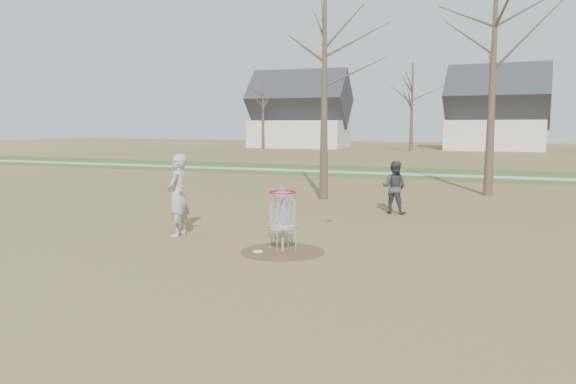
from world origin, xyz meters
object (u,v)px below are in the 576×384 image
(player_throwing, at_px, (394,187))
(disc_golf_basket, at_px, (283,210))
(player_standing, at_px, (178,195))
(disc_grounded, at_px, (258,251))

(player_throwing, distance_m, disc_golf_basket, 6.21)
(player_standing, bearing_deg, player_throwing, 133.42)
(disc_golf_basket, bearing_deg, player_throwing, 79.84)
(player_standing, distance_m, player_throwing, 6.87)
(player_throwing, height_order, disc_grounded, player_throwing)
(disc_golf_basket, bearing_deg, disc_grounded, -151.49)
(player_standing, xyz_separation_m, player_throwing, (4.12, 5.50, -0.20))
(disc_grounded, height_order, disc_golf_basket, disc_golf_basket)
(player_standing, distance_m, disc_golf_basket, 3.09)
(disc_grounded, relative_size, disc_golf_basket, 0.16)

